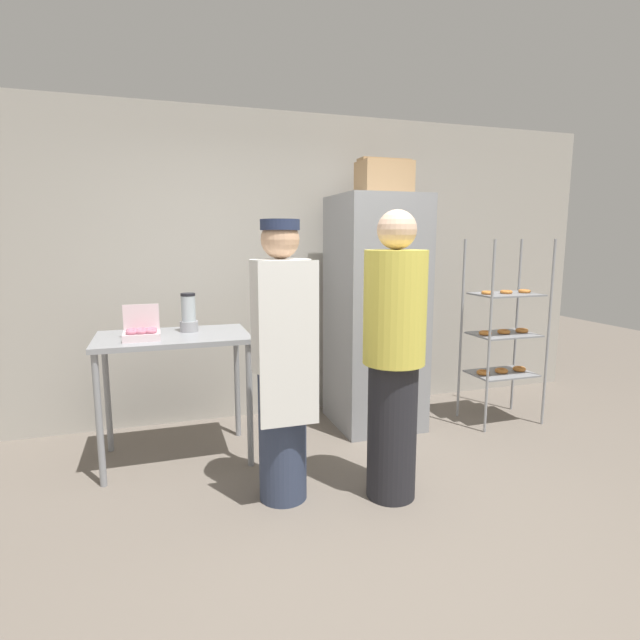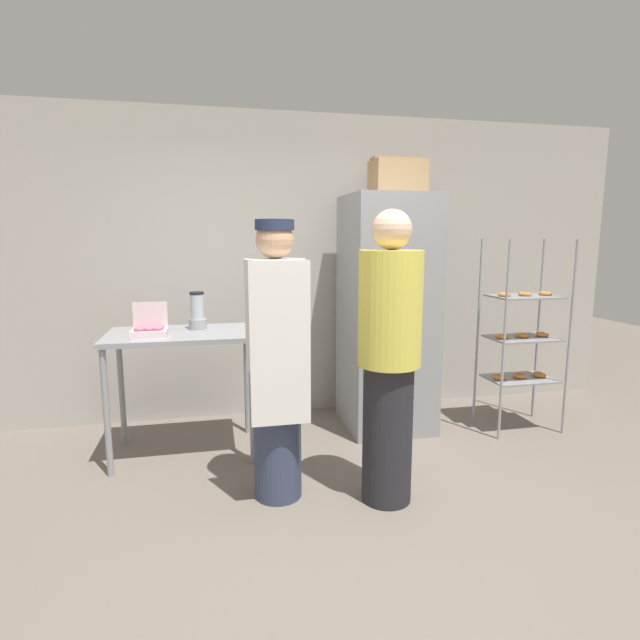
{
  "view_description": "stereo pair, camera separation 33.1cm",
  "coord_description": "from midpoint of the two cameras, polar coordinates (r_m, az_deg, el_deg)",
  "views": [
    {
      "loc": [
        -1.05,
        -2.31,
        1.61
      ],
      "look_at": [
        -0.04,
        0.8,
        1.08
      ],
      "focal_mm": 28.0,
      "sensor_mm": 36.0,
      "label": 1
    },
    {
      "loc": [
        -0.73,
        -2.39,
        1.61
      ],
      "look_at": [
        -0.04,
        0.8,
        1.08
      ],
      "focal_mm": 28.0,
      "sensor_mm": 36.0,
      "label": 2
    }
  ],
  "objects": [
    {
      "name": "ground_plane",
      "position": [
        2.99,
        2.52,
        -23.37
      ],
      "size": [
        14.0,
        14.0,
        0.0
      ],
      "primitive_type": "plane",
      "color": "#6B6056"
    },
    {
      "name": "refrigerator",
      "position": [
        4.27,
        4.14,
        0.8
      ],
      "size": [
        0.7,
        0.76,
        1.96
      ],
      "color": "gray",
      "rests_on": "ground_plane"
    },
    {
      "name": "person_customer",
      "position": [
        3.04,
        5.36,
        -4.14
      ],
      "size": [
        0.38,
        0.38,
        1.78
      ],
      "color": "#232328",
      "rests_on": "ground_plane"
    },
    {
      "name": "baking_rack",
      "position": [
        4.58,
        18.35,
        -1.6
      ],
      "size": [
        0.61,
        0.43,
        1.61
      ],
      "color": "#93969B",
      "rests_on": "ground_plane"
    },
    {
      "name": "person_baker",
      "position": [
        3.02,
        -7.53,
        -4.47
      ],
      "size": [
        0.36,
        0.38,
        1.72
      ],
      "color": "#333D56",
      "rests_on": "ground_plane"
    },
    {
      "name": "prep_counter",
      "position": [
        3.78,
        -18.82,
        -3.41
      ],
      "size": [
        1.06,
        0.66,
        0.93
      ],
      "color": "gray",
      "rests_on": "ground_plane"
    },
    {
      "name": "donut_box",
      "position": [
        3.65,
        -22.2,
        -1.4
      ],
      "size": [
        0.24,
        0.19,
        0.23
      ],
      "color": "silver",
      "rests_on": "prep_counter"
    },
    {
      "name": "cardboard_storage_box",
      "position": [
        4.36,
        5.11,
        15.85
      ],
      "size": [
        0.44,
        0.29,
        0.3
      ],
      "color": "tan",
      "rests_on": "refrigerator"
    },
    {
      "name": "blender_pitcher",
      "position": [
        3.84,
        -17.2,
        0.59
      ],
      "size": [
        0.13,
        0.13,
        0.28
      ],
      "color": "#99999E",
      "rests_on": "prep_counter"
    },
    {
      "name": "back_wall",
      "position": [
        4.6,
        -6.85,
        5.99
      ],
      "size": [
        6.4,
        0.12,
        2.7
      ],
      "primitive_type": "cube",
      "color": "#ADA89E",
      "rests_on": "ground_plane"
    }
  ]
}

